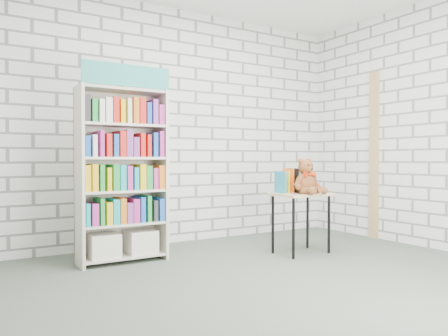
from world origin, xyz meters
TOP-DOWN VIEW (x-y plane):
  - ground at (0.00, 0.00)m, footprint 4.50×4.50m
  - room_shell at (0.00, 0.00)m, footprint 4.52×4.02m
  - bookshelf at (-0.92, 1.36)m, footprint 0.84×0.33m
  - display_table at (0.83, 0.74)m, footprint 0.61×0.43m
  - table_books at (0.82, 0.84)m, footprint 0.42×0.20m
  - teddy_bear at (0.82, 0.64)m, footprint 0.34×0.32m
  - door_trim at (2.23, 0.95)m, footprint 0.05×0.12m

SIDE VIEW (x-z plane):
  - ground at x=0.00m, z-range 0.00..0.00m
  - display_table at x=0.83m, z-range 0.23..0.87m
  - table_books at x=0.82m, z-range 0.64..0.89m
  - teddy_bear at x=0.82m, z-range 0.60..0.97m
  - bookshelf at x=-0.92m, z-range -0.08..1.80m
  - door_trim at x=2.23m, z-range 0.00..2.10m
  - room_shell at x=0.00m, z-range 0.38..3.19m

